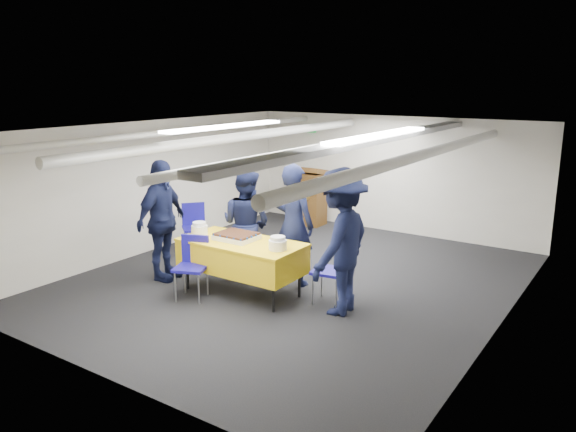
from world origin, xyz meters
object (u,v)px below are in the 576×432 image
Objects in this scene: sheet_cake at (236,236)px; podium at (311,196)px; chair_right at (335,266)px; sailor_b at (246,224)px; serving_table at (242,256)px; chair_near at (193,260)px; sailor_c at (162,221)px; chair_left at (194,223)px; sailor_a at (293,225)px; sailor_d at (341,242)px.

podium reaches higher than sheet_cake.
chair_right is 0.52× the size of sailor_b.
serving_table is 2.03× the size of chair_right.
sailor_b reaches higher than serving_table.
podium is 0.75× the size of sailor_b.
sailor_c is at bearing 161.86° from chair_near.
sheet_cake is 0.62m from sailor_b.
sheet_cake is 0.34× the size of sailor_b.
sheet_cake is 0.31× the size of sailor_c.
sheet_cake is at bearing -30.46° from chair_left.
sailor_a is at bearing 159.19° from chair_right.
chair_left is at bearing 167.61° from chair_right.
sheet_cake is 0.31× the size of sailor_a.
chair_right is at bearing -141.26° from sailor_d.
chair_near is 2.11m from sailor_d.
podium is 0.66× the size of sailor_d.
chair_left is at bearing 149.54° from sheet_cake.
sailor_d is (1.59, 0.15, 0.14)m from sheet_cake.
sailor_d is (2.85, 0.37, 0.04)m from sailor_c.
chair_near and chair_right have the same top height.
serving_table is 0.98× the size of sailor_a.
podium is 3.57m from sailor_a.
sailor_d is (3.41, -0.92, 0.42)m from chair_left.
sailor_a is at bearing -173.70° from sailor_b.
sailor_b is (-0.27, 0.56, 0.02)m from sheet_cake.
sailor_a is (0.50, 0.70, 0.09)m from sheet_cake.
podium is at bearing -79.39° from sailor_b.
sailor_b is (0.10, 1.07, 0.31)m from chair_near.
sailor_b is 0.92× the size of sailor_c.
sheet_cake is at bearing -87.62° from sailor_d.
sailor_b is (1.55, -0.51, 0.31)m from chair_left.
podium is 1.44× the size of chair_left.
sailor_d is at bearing 5.49° from sheet_cake.
chair_right is at bearing 16.99° from serving_table.
serving_table is at bearing 44.83° from chair_near.
podium is at bearing 99.92° from chair_near.
sailor_b is at bearing 122.67° from serving_table.
sailor_d reaches higher than sailor_c.
sailor_d reaches higher than podium.
podium is at bearing -63.22° from sailor_a.
podium reaches higher than chair_right.
sailor_b is (0.87, -3.30, 0.23)m from podium.
sailor_a reaches higher than chair_near.
podium is 3.42m from sailor_b.
sailor_d reaches higher than serving_table.
chair_right is at bearing -12.39° from chair_left.
chair_near is at bearing 53.80° from sailor_a.
sailor_a is (0.87, 1.22, 0.38)m from chair_near.
serving_table is at bearing -86.00° from sailor_d.
chair_left is at bearing -108.16° from sailor_d.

